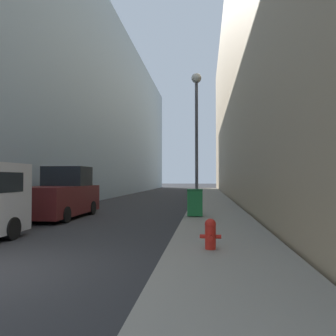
% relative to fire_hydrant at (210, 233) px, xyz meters
% --- Properties ---
extents(sidewalk_right, '(2.82, 60.00, 0.13)m').
position_rel_fire_hydrant_xyz_m(sidewalk_right, '(0.40, 15.83, -0.43)').
color(sidewalk_right, gray).
rests_on(sidewalk_right, ground).
extents(building_left_glass, '(12.00, 60.00, 17.10)m').
position_rel_fire_hydrant_xyz_m(building_left_glass, '(-14.25, 23.83, 8.06)').
color(building_left_glass, '#849EB2').
rests_on(building_left_glass, ground).
extents(building_right_stone, '(12.00, 60.00, 20.42)m').
position_rel_fire_hydrant_xyz_m(building_right_stone, '(7.91, 23.83, 9.72)').
color(building_right_stone, tan).
rests_on(building_right_stone, ground).
extents(fire_hydrant, '(0.48, 0.37, 0.69)m').
position_rel_fire_hydrant_xyz_m(fire_hydrant, '(0.00, 0.00, 0.00)').
color(fire_hydrant, red).
rests_on(fire_hydrant, sidewalk_right).
extents(trash_bin, '(0.65, 0.67, 1.15)m').
position_rel_fire_hydrant_xyz_m(trash_bin, '(-0.54, 6.39, 0.23)').
color(trash_bin, '#1E7538').
rests_on(trash_bin, sidewalk_right).
extents(lamppost, '(0.50, 0.50, 6.90)m').
position_rel_fire_hydrant_xyz_m(lamppost, '(-0.54, 8.89, 4.10)').
color(lamppost, '#4C4C51').
rests_on(lamppost, sidewalk_right).
extents(pickup_truck, '(2.12, 4.80, 2.27)m').
position_rel_fire_hydrant_xyz_m(pickup_truck, '(-6.45, 6.29, 0.46)').
color(pickup_truck, '#561919').
rests_on(pickup_truck, ground).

